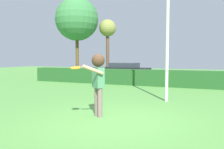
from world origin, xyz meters
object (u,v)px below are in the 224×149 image
(person, at_px, (98,76))
(parked_car_black, at_px, (124,70))
(lamppost, at_px, (168,11))
(willow_tree, at_px, (77,19))
(bare_elm_tree, at_px, (108,30))
(frisbee, at_px, (75,68))

(person, height_order, parked_car_black, person)
(person, xyz_separation_m, lamppost, (1.38, 3.18, 2.28))
(willow_tree, bearing_deg, bare_elm_tree, 28.34)
(frisbee, relative_size, parked_car_black, 0.06)
(person, bearing_deg, lamppost, 66.56)
(person, relative_size, willow_tree, 0.25)
(person, distance_m, willow_tree, 15.85)
(person, distance_m, frisbee, 0.74)
(lamppost, height_order, parked_car_black, lamppost)
(person, xyz_separation_m, parked_car_black, (-3.83, 12.58, -0.49))
(person, relative_size, bare_elm_tree, 0.35)
(person, bearing_deg, parked_car_black, 106.95)
(lamppost, bearing_deg, parked_car_black, 119.03)
(frisbee, relative_size, bare_elm_tree, 0.05)
(parked_car_black, relative_size, bare_elm_tree, 0.83)
(frisbee, bearing_deg, lamppost, 65.00)
(willow_tree, bearing_deg, person, -56.29)
(willow_tree, height_order, bare_elm_tree, willow_tree)
(parked_car_black, xyz_separation_m, willow_tree, (-4.68, 0.19, 4.48))
(frisbee, height_order, bare_elm_tree, bare_elm_tree)
(frisbee, height_order, parked_car_black, frisbee)
(lamppost, height_order, willow_tree, willow_tree)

